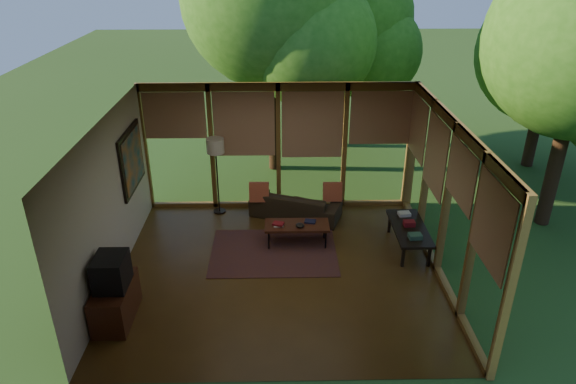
{
  "coord_description": "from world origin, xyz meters",
  "views": [
    {
      "loc": [
        -0.0,
        -7.44,
        5.16
      ],
      "look_at": [
        0.16,
        0.7,
        1.19
      ],
      "focal_mm": 32.0,
      "sensor_mm": 36.0,
      "label": 1
    }
  ],
  "objects_px": {
    "media_cabinet": "(115,302)",
    "side_console": "(409,229)",
    "floor_lamp": "(216,150)",
    "coffee_table": "(297,226)",
    "sofa": "(296,205)",
    "television": "(111,272)"
  },
  "relations": [
    {
      "from": "media_cabinet",
      "to": "side_console",
      "type": "height_order",
      "value": "media_cabinet"
    },
    {
      "from": "media_cabinet",
      "to": "floor_lamp",
      "type": "distance_m",
      "value": 3.79
    },
    {
      "from": "floor_lamp",
      "to": "television",
      "type": "bearing_deg",
      "value": -109.13
    },
    {
      "from": "media_cabinet",
      "to": "coffee_table",
      "type": "relative_size",
      "value": 0.83
    },
    {
      "from": "media_cabinet",
      "to": "side_console",
      "type": "bearing_deg",
      "value": 21.29
    },
    {
      "from": "media_cabinet",
      "to": "floor_lamp",
      "type": "xyz_separation_m",
      "value": [
        1.2,
        3.42,
        1.11
      ]
    },
    {
      "from": "floor_lamp",
      "to": "coffee_table",
      "type": "xyz_separation_m",
      "value": [
        1.6,
        -1.33,
        -1.01
      ]
    },
    {
      "from": "media_cabinet",
      "to": "sofa",
      "type": "bearing_deg",
      "value": 48.6
    },
    {
      "from": "sofa",
      "to": "television",
      "type": "bearing_deg",
      "value": 68.66
    },
    {
      "from": "sofa",
      "to": "media_cabinet",
      "type": "height_order",
      "value": "media_cabinet"
    },
    {
      "from": "media_cabinet",
      "to": "side_console",
      "type": "distance_m",
      "value": 5.23
    },
    {
      "from": "media_cabinet",
      "to": "television",
      "type": "xyz_separation_m",
      "value": [
        0.02,
        0.0,
        0.55
      ]
    },
    {
      "from": "media_cabinet",
      "to": "television",
      "type": "relative_size",
      "value": 1.82
    },
    {
      "from": "side_console",
      "to": "coffee_table",
      "type": "bearing_deg",
      "value": 174.64
    },
    {
      "from": "television",
      "to": "coffee_table",
      "type": "relative_size",
      "value": 0.46
    },
    {
      "from": "coffee_table",
      "to": "side_console",
      "type": "xyz_separation_m",
      "value": [
        2.07,
        -0.19,
        0.02
      ]
    },
    {
      "from": "media_cabinet",
      "to": "floor_lamp",
      "type": "relative_size",
      "value": 0.61
    },
    {
      "from": "coffee_table",
      "to": "media_cabinet",
      "type": "bearing_deg",
      "value": -143.29
    },
    {
      "from": "media_cabinet",
      "to": "coffee_table",
      "type": "xyz_separation_m",
      "value": [
        2.8,
        2.09,
        0.09
      ]
    },
    {
      "from": "side_console",
      "to": "floor_lamp",
      "type": "bearing_deg",
      "value": 157.48
    },
    {
      "from": "television",
      "to": "floor_lamp",
      "type": "xyz_separation_m",
      "value": [
        1.18,
        3.42,
        0.56
      ]
    },
    {
      "from": "media_cabinet",
      "to": "coffee_table",
      "type": "height_order",
      "value": "media_cabinet"
    }
  ]
}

